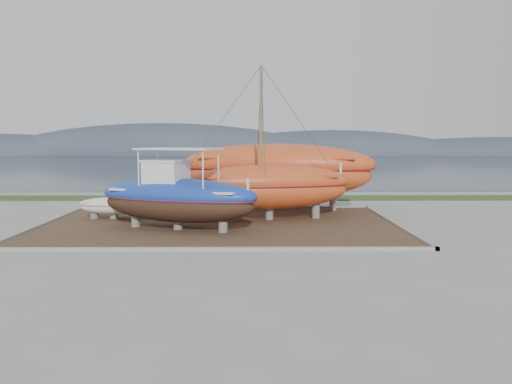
{
  "coord_description": "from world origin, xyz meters",
  "views": [
    {
      "loc": [
        1.67,
        -21.66,
        4.47
      ],
      "look_at": [
        1.9,
        4.0,
        1.72
      ],
      "focal_mm": 35.0,
      "sensor_mm": 36.0,
      "label": 1
    }
  ],
  "objects_px": {
    "white_dinghy": "(114,208)",
    "orange_sailboat": "(270,144)",
    "blue_caique": "(177,189)",
    "orange_bare_hull": "(277,177)"
  },
  "relations": [
    {
      "from": "blue_caique",
      "to": "orange_bare_hull",
      "type": "height_order",
      "value": "orange_bare_hull"
    },
    {
      "from": "blue_caique",
      "to": "orange_bare_hull",
      "type": "xyz_separation_m",
      "value": [
        5.19,
        7.19,
        0.01
      ]
    },
    {
      "from": "white_dinghy",
      "to": "orange_sailboat",
      "type": "height_order",
      "value": "orange_sailboat"
    },
    {
      "from": "blue_caique",
      "to": "white_dinghy",
      "type": "xyz_separation_m",
      "value": [
        -4.03,
        3.33,
        -1.41
      ]
    },
    {
      "from": "blue_caique",
      "to": "white_dinghy",
      "type": "height_order",
      "value": "blue_caique"
    },
    {
      "from": "blue_caique",
      "to": "white_dinghy",
      "type": "bearing_deg",
      "value": 159.67
    },
    {
      "from": "blue_caique",
      "to": "orange_bare_hull",
      "type": "bearing_deg",
      "value": 73.4
    },
    {
      "from": "white_dinghy",
      "to": "orange_bare_hull",
      "type": "xyz_separation_m",
      "value": [
        9.23,
        3.85,
        1.42
      ]
    },
    {
      "from": "white_dinghy",
      "to": "blue_caique",
      "type": "bearing_deg",
      "value": -36.21
    },
    {
      "from": "orange_bare_hull",
      "to": "blue_caique",
      "type": "bearing_deg",
      "value": -115.6
    }
  ]
}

